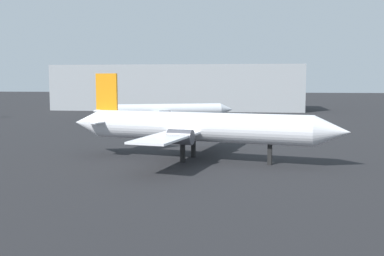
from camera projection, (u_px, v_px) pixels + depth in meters
name	position (u px, v px, depth m)	size (l,w,h in m)	color
airplane_distant	(197.00, 127.00, 48.15)	(30.62, 22.18, 9.32)	white
airplane_far_right	(164.00, 110.00, 87.24)	(26.62, 15.78, 7.33)	silver
terminal_building	(179.00, 87.00, 132.30)	(70.39, 20.74, 12.78)	#999EA3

